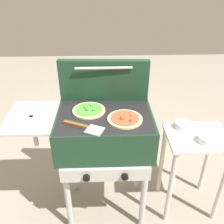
# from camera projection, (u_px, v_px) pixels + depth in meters

# --- Properties ---
(ground_plane) EXTENTS (8.00, 8.00, 0.00)m
(ground_plane) POSITION_uv_depth(u_px,v_px,m) (106.00, 205.00, 2.08)
(ground_plane) COLOR gray
(grill) EXTENTS (0.96, 0.53, 0.90)m
(grill) POSITION_uv_depth(u_px,v_px,m) (103.00, 133.00, 1.69)
(grill) COLOR #193823
(grill) RESTS_ON ground_plane
(grill_lid_open) EXTENTS (0.63, 0.09, 0.30)m
(grill_lid_open) POSITION_uv_depth(u_px,v_px,m) (104.00, 80.00, 1.72)
(grill_lid_open) COLOR #193823
(grill_lid_open) RESTS_ON grill
(pizza_veggie) EXTENTS (0.22, 0.22, 0.03)m
(pizza_veggie) POSITION_uv_depth(u_px,v_px,m) (89.00, 110.00, 1.65)
(pizza_veggie) COLOR #E0C17F
(pizza_veggie) RESTS_ON grill
(pizza_pepperoni) EXTENTS (0.22, 0.22, 0.04)m
(pizza_pepperoni) POSITION_uv_depth(u_px,v_px,m) (125.00, 119.00, 1.56)
(pizza_pepperoni) COLOR beige
(pizza_pepperoni) RESTS_ON grill
(spatula) EXTENTS (0.26, 0.16, 0.02)m
(spatula) POSITION_uv_depth(u_px,v_px,m) (83.00, 127.00, 1.48)
(spatula) COLOR #B7BABF
(spatula) RESTS_ON grill
(prep_table) EXTENTS (0.44, 0.36, 0.71)m
(prep_table) POSITION_uv_depth(u_px,v_px,m) (193.00, 157.00, 1.84)
(prep_table) COLOR beige
(prep_table) RESTS_ON ground_plane
(topping_bowl_near) EXTENTS (0.11, 0.11, 0.04)m
(topping_bowl_near) POSITION_uv_depth(u_px,v_px,m) (206.00, 139.00, 1.66)
(topping_bowl_near) COLOR silver
(topping_bowl_near) RESTS_ON prep_table
(topping_bowl_far) EXTENTS (0.12, 0.12, 0.04)m
(topping_bowl_far) POSITION_uv_depth(u_px,v_px,m) (183.00, 125.00, 1.81)
(topping_bowl_far) COLOR silver
(topping_bowl_far) RESTS_ON prep_table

